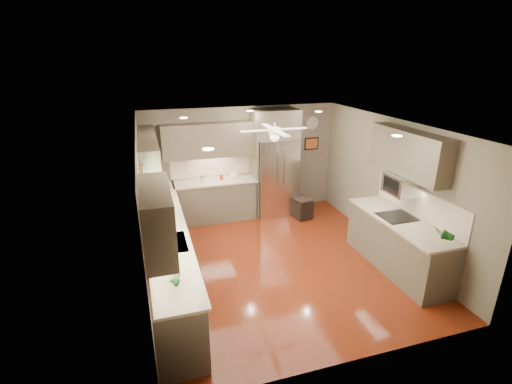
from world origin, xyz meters
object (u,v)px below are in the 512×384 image
canister_b (202,179)px  bowl (234,178)px  stool (303,209)px  potted_plant_right (443,233)px  paper_towel (174,267)px  microwave (401,184)px  canister_d (221,177)px  refrigerator (275,165)px  potted_plant_left (175,278)px  soap_bottle (159,227)px  canister_c (213,176)px

canister_b → bowl: canister_b is taller
bowl → stool: bowl is taller
canister_b → potted_plant_right: bearing=-53.2°
paper_towel → bowl: bearing=65.3°
canister_b → microwave: (3.02, -2.74, 0.47)m
canister_d → refrigerator: size_ratio=0.05×
potted_plant_left → paper_towel: (0.01, 0.27, -0.01)m
potted_plant_right → refrigerator: bearing=107.5°
potted_plant_left → microwave: size_ratio=0.56×
soap_bottle → refrigerator: size_ratio=0.09×
canister_c → soap_bottle: soap_bottle is taller
potted_plant_left → microwave: microwave is taller
canister_c → canister_b: bearing=-169.2°
bowl → microwave: (2.30, -2.72, 0.51)m
bowl → paper_towel: 3.97m
canister_b → soap_bottle: (-1.06, -2.32, 0.04)m
canister_c → bowl: canister_c is taller
potted_plant_left → soap_bottle: bearing=94.0°
canister_d → bowl: (0.28, -0.02, -0.03)m
canister_c → bowl: (0.46, -0.06, -0.06)m
bowl → canister_d: bearing=175.1°
refrigerator → microwave: bearing=-63.9°
canister_d → soap_bottle: size_ratio=0.52×
canister_b → canister_c: size_ratio=0.93×
canister_b → soap_bottle: soap_bottle is taller
soap_bottle → potted_plant_left: potted_plant_left is taller
potted_plant_left → stool: (3.16, 3.35, -0.85)m
soap_bottle → paper_towel: (0.12, -1.30, 0.03)m
soap_bottle → potted_plant_right: 4.28m
soap_bottle → potted_plant_left: (0.11, -1.56, 0.05)m
soap_bottle → potted_plant_left: 1.57m
soap_bottle → refrigerator: 3.59m
refrigerator → paper_towel: (-2.64, -3.59, -0.11)m
potted_plant_right → refrigerator: refrigerator is taller
canister_c → canister_d: 0.19m
potted_plant_left → paper_towel: bearing=87.9°
microwave → bowl: bearing=130.2°
potted_plant_right → microwave: (0.10, 1.16, 0.37)m
bowl → stool: size_ratio=0.48×
canister_b → stool: (2.20, -0.54, -0.77)m
canister_b → canister_c: canister_c is taller
canister_d → refrigerator: refrigerator is taller
soap_bottle → paper_towel: paper_towel is taller
canister_b → paper_towel: bearing=-104.6°
canister_b → microwave: microwave is taller
microwave → paper_towel: size_ratio=1.70×
refrigerator → canister_b: bearing=179.1°
refrigerator → stool: 1.19m
canister_b → stool: size_ratio=0.34×
soap_bottle → potted_plant_left: bearing=-86.0°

